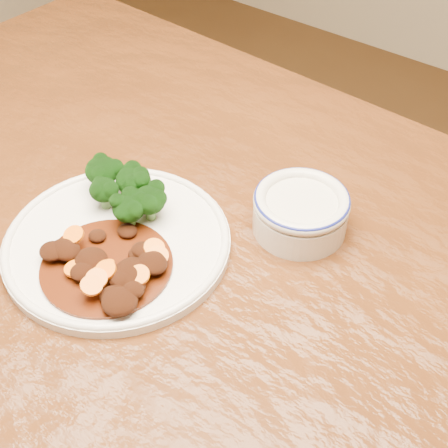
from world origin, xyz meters
The scene contains 5 objects.
dining_table centered at (0.00, 0.00, 0.67)m, with size 1.54×0.96×0.75m.
dinner_plate centered at (-0.06, -0.08, 0.76)m, with size 0.31×0.31×0.02m.
broccoli_florets centered at (-0.10, -0.03, 0.80)m, with size 0.14×0.09×0.05m.
mince_stew centered at (-0.02, -0.13, 0.78)m, with size 0.17×0.17×0.03m.
dip_bowl centered at (0.12, 0.10, 0.78)m, with size 0.13×0.13×0.06m.
Camera 1 is at (0.42, -0.47, 1.36)m, focal length 50.00 mm.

